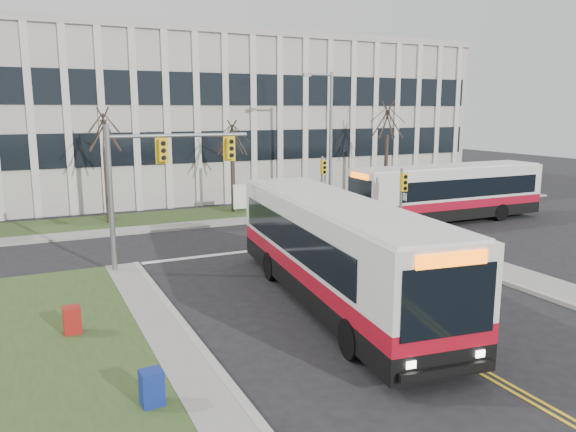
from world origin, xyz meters
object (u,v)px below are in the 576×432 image
(bus_main, at_px, (335,254))
(newspaper_box_blue, at_px, (152,390))
(directory_sign, at_px, (244,197))
(streetlight, at_px, (328,134))
(newspaper_box_red, at_px, (72,322))
(bus_cross, at_px, (448,194))

(bus_main, height_order, newspaper_box_blue, bus_main)
(directory_sign, distance_m, newspaper_box_blue, 24.47)
(streetlight, bearing_deg, directory_sign, 166.77)
(streetlight, relative_size, bus_main, 0.68)
(streetlight, height_order, bus_main, streetlight)
(streetlight, distance_m, bus_main, 18.77)
(newspaper_box_red, bearing_deg, bus_main, -6.40)
(streetlight, height_order, newspaper_box_blue, streetlight)
(bus_cross, bearing_deg, newspaper_box_blue, -55.56)
(streetlight, xyz_separation_m, bus_main, (-8.84, -16.21, -3.38))
(streetlight, xyz_separation_m, directory_sign, (-5.53, 1.30, -4.02))
(streetlight, distance_m, bus_cross, 8.68)
(directory_sign, bearing_deg, bus_cross, -36.14)
(bus_cross, xyz_separation_m, newspaper_box_red, (-22.39, -9.14, -1.22))
(bus_main, xyz_separation_m, newspaper_box_blue, (-7.41, -4.47, -1.34))
(streetlight, height_order, directory_sign, streetlight)
(directory_sign, xyz_separation_m, newspaper_box_blue, (-10.72, -21.98, -0.70))
(directory_sign, bearing_deg, newspaper_box_red, -125.66)
(bus_main, height_order, bus_cross, bus_main)
(newspaper_box_blue, distance_m, newspaper_box_red, 5.41)
(directory_sign, distance_m, bus_cross, 12.87)
(bus_cross, bearing_deg, streetlight, -142.16)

